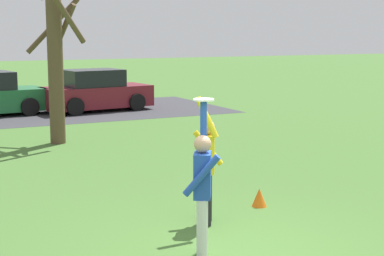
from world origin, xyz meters
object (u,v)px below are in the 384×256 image
(field_cone_orange, at_px, (259,197))
(person_catcher, at_px, (202,185))
(parked_car_maroon, at_px, (95,92))
(frisbee_disc, at_px, (204,100))
(person_defender, at_px, (207,163))
(bare_tree_tall, at_px, (56,47))

(field_cone_orange, bearing_deg, person_catcher, -139.99)
(parked_car_maroon, bearing_deg, frisbee_disc, -109.51)
(person_catcher, height_order, person_defender, person_catcher)
(parked_car_maroon, relative_size, field_cone_orange, 13.43)
(person_defender, height_order, frisbee_disc, frisbee_disc)
(person_defender, distance_m, bare_tree_tall, 8.19)
(parked_car_maroon, xyz_separation_m, field_cone_orange, (-1.40, -13.77, -0.57))
(person_defender, bearing_deg, frisbee_disc, 0.00)
(person_catcher, distance_m, parked_car_maroon, 15.79)
(person_catcher, relative_size, frisbee_disc, 7.41)
(bare_tree_tall, relative_size, field_cone_orange, 16.71)
(parked_car_maroon, bearing_deg, bare_tree_tall, -123.15)
(person_defender, bearing_deg, field_cone_orange, 139.53)
(person_defender, bearing_deg, parked_car_maroon, -160.04)
(person_catcher, height_order, field_cone_orange, person_catcher)
(frisbee_disc, relative_size, parked_car_maroon, 0.07)
(person_catcher, height_order, bare_tree_tall, bare_tree_tall)
(person_defender, relative_size, frisbee_disc, 7.29)
(person_catcher, xyz_separation_m, bare_tree_tall, (0.40, 9.24, 1.60))
(parked_car_maroon, height_order, bare_tree_tall, bare_tree_tall)
(person_defender, xyz_separation_m, parked_car_maroon, (2.65, 14.20, -0.25))
(frisbee_disc, bearing_deg, field_cone_orange, 38.18)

